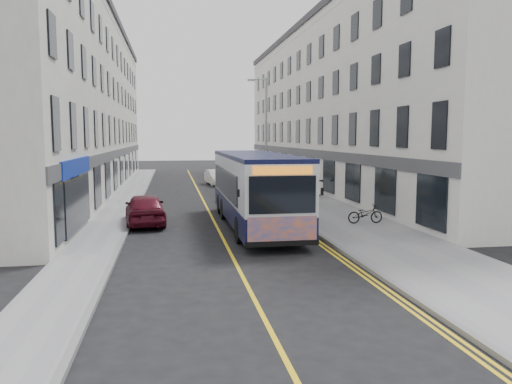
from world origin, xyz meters
name	(u,v)px	position (x,y,z in m)	size (l,w,h in m)	color
ground	(226,245)	(0.00, 0.00, 0.00)	(140.00, 140.00, 0.00)	black
pavement_east	(303,201)	(6.25, 12.00, 0.06)	(4.50, 64.00, 0.12)	gray
pavement_west	(122,205)	(-5.00, 12.00, 0.06)	(2.00, 64.00, 0.12)	gray
kerb_east	(268,201)	(4.00, 12.00, 0.07)	(0.18, 64.00, 0.13)	slate
kerb_west	(139,204)	(-4.00, 12.00, 0.07)	(0.18, 64.00, 0.13)	slate
road_centre_line	(205,204)	(0.00, 12.00, 0.00)	(0.12, 64.00, 0.01)	yellow
road_dbl_yellow_inner	(261,203)	(3.55, 12.00, 0.00)	(0.10, 64.00, 0.01)	yellow
road_dbl_yellow_outer	(264,203)	(3.75, 12.00, 0.00)	(0.10, 64.00, 0.01)	yellow
terrace_east	(337,108)	(11.50, 21.00, 6.50)	(6.00, 46.00, 13.00)	white
terrace_west	(76,105)	(-9.00, 21.00, 6.50)	(6.00, 46.00, 13.00)	silver
streetlamp	(265,133)	(4.17, 14.00, 4.38)	(1.32, 0.18, 8.00)	gray
city_bus	(255,187)	(1.74, 3.75, 1.85)	(2.71, 11.63, 3.38)	black
bicycle	(365,214)	(6.88, 3.07, 0.56)	(0.58, 1.68, 0.88)	black
pedestrian_near	(305,188)	(5.89, 10.17, 1.06)	(0.69, 0.45, 1.89)	olive
pedestrian_far	(317,182)	(7.74, 13.72, 1.08)	(0.94, 0.73, 1.93)	black
car_white	(216,177)	(1.80, 24.08, 0.67)	(1.41, 4.04, 1.33)	white
car_maroon	(145,209)	(-3.30, 5.17, 0.76)	(1.79, 4.45, 1.52)	#510D1B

